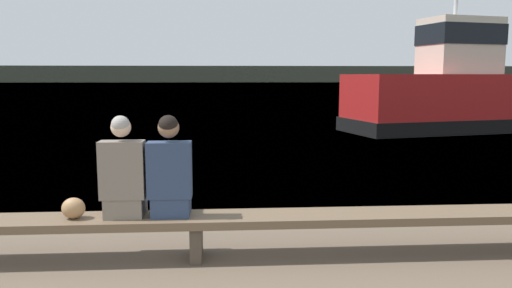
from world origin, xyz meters
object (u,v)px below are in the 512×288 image
Objects in this scene: bench_main at (196,223)px; shopping_bag at (73,208)px; person_left at (123,175)px; person_right at (170,174)px; tugboat_red at (450,95)px.

shopping_bag reaches higher than bench_main.
person_left is (-0.75, 0.01, 0.52)m from bench_main.
person_right is (0.48, -0.00, 0.01)m from person_left.
shopping_bag is at bearing 128.38° from tugboat_red.
tugboat_red is at bearing 54.38° from person_right.
shopping_bag is 15.35m from tugboat_red.
person_left is 15.00m from tugboat_red.
person_left is 0.48m from person_right.
tugboat_red is (9.05, 11.96, 0.34)m from person_left.
person_right is (-0.26, 0.01, 0.53)m from bench_main.
person_right is 0.14× the size of tugboat_red.
person_left is 0.61m from shopping_bag.
bench_main is 14.60m from tugboat_red.
person_left is at bearing 179.00° from bench_main.
person_right is 1.05m from shopping_bag.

